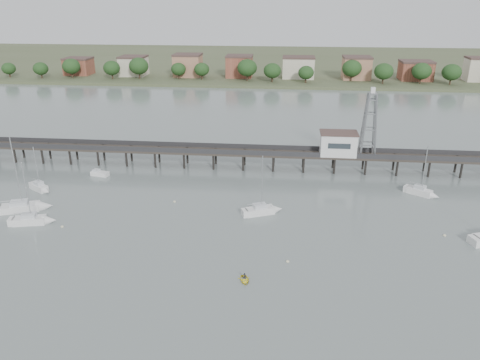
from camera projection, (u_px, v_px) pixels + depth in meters
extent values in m
plane|color=slate|center=(168.00, 340.00, 55.41)|extent=(500.00, 500.00, 0.00)
cube|color=#2D2823|center=(229.00, 152.00, 109.52)|extent=(150.00, 5.00, 0.50)
cube|color=#333335|center=(228.00, 152.00, 107.01)|extent=(150.00, 0.12, 1.10)
cube|color=#333335|center=(230.00, 146.00, 111.44)|extent=(150.00, 0.12, 1.10)
cylinder|color=black|center=(228.00, 163.00, 108.48)|extent=(0.50, 0.50, 4.40)
cylinder|color=black|center=(230.00, 157.00, 112.00)|extent=(0.50, 0.50, 4.40)
cube|color=silver|center=(338.00, 144.00, 106.20)|extent=(8.00, 5.00, 5.00)
cube|color=#4C3833|center=(339.00, 133.00, 105.22)|extent=(8.40, 5.40, 0.30)
cube|color=slate|center=(373.00, 94.00, 101.30)|extent=(1.80, 1.80, 0.30)
cube|color=silver|center=(373.00, 90.00, 101.03)|extent=(0.90, 0.90, 1.20)
cube|color=white|center=(39.00, 188.00, 97.62)|extent=(4.65, 3.83, 1.65)
cone|color=white|center=(47.00, 191.00, 96.03)|extent=(2.48, 2.44, 1.72)
cube|color=silver|center=(38.00, 183.00, 97.18)|extent=(2.40, 2.22, 0.75)
cylinder|color=#A5A8AA|center=(36.00, 166.00, 95.61)|extent=(0.18, 0.18, 8.29)
cylinder|color=#A5A8AA|center=(36.00, 180.00, 97.40)|extent=(2.24, 1.49, 0.12)
cube|color=white|center=(419.00, 192.00, 95.55)|extent=(5.06, 4.34, 1.65)
cone|color=white|center=(434.00, 196.00, 93.71)|extent=(2.74, 2.71, 1.89)
cube|color=silver|center=(420.00, 187.00, 95.12)|extent=(2.64, 2.48, 0.75)
cylinder|color=#A5A8AA|center=(425.00, 168.00, 93.37)|extent=(0.18, 0.18, 9.11)
cylinder|color=#A5A8AA|center=(416.00, 184.00, 95.41)|extent=(2.39, 1.73, 0.12)
cube|color=white|center=(30.00, 221.00, 83.32)|extent=(5.85, 3.30, 1.65)
cone|color=white|center=(50.00, 220.00, 83.70)|extent=(2.71, 2.59, 2.15)
cube|color=silver|center=(29.00, 215.00, 82.89)|extent=(2.77, 2.21, 0.75)
cylinder|color=#A5A8AA|center=(26.00, 190.00, 81.15)|extent=(0.18, 0.18, 10.34)
cylinder|color=#A5A8AA|center=(23.00, 213.00, 82.58)|extent=(3.17, 0.82, 0.12)
cube|color=white|center=(260.00, 212.00, 87.05)|extent=(5.77, 4.06, 1.65)
cone|color=white|center=(277.00, 209.00, 88.00)|extent=(2.89, 2.81, 2.09)
cube|color=silver|center=(260.00, 206.00, 86.61)|extent=(2.86, 2.49, 0.75)
cylinder|color=#A5A8AA|center=(262.00, 182.00, 84.98)|extent=(0.18, 0.18, 10.10)
cylinder|color=#A5A8AA|center=(255.00, 204.00, 86.16)|extent=(2.93, 1.36, 0.12)
cube|color=white|center=(20.00, 208.00, 88.34)|extent=(7.53, 4.92, 1.65)
cone|color=white|center=(45.00, 206.00, 89.32)|extent=(3.67, 3.55, 2.73)
cube|color=silver|center=(19.00, 203.00, 87.91)|extent=(3.67, 3.10, 0.75)
cylinder|color=#A5A8AA|center=(16.00, 172.00, 85.72)|extent=(0.18, 0.18, 13.17)
cylinder|color=#A5A8AA|center=(12.00, 201.00, 87.45)|extent=(3.90, 1.48, 0.12)
cube|color=white|center=(100.00, 174.00, 105.61)|extent=(4.28, 2.50, 1.11)
cube|color=silver|center=(96.00, 171.00, 105.62)|extent=(1.59, 1.59, 0.67)
imported|color=yellow|center=(245.00, 281.00, 66.82)|extent=(1.86, 0.96, 2.50)
imported|color=black|center=(245.00, 281.00, 66.82)|extent=(0.62, 1.15, 0.26)
ellipsoid|color=beige|center=(288.00, 261.00, 71.55)|extent=(0.56, 0.56, 0.39)
ellipsoid|color=beige|center=(62.00, 227.00, 82.29)|extent=(0.56, 0.56, 0.39)
ellipsoid|color=beige|center=(445.00, 235.00, 79.29)|extent=(0.56, 0.56, 0.39)
ellipsoid|color=beige|center=(174.00, 202.00, 92.25)|extent=(0.56, 0.56, 0.39)
cube|color=#475133|center=(266.00, 62.00, 281.82)|extent=(500.00, 170.00, 1.40)
cube|color=brown|center=(79.00, 65.00, 230.86)|extent=(13.00, 10.50, 9.00)
cube|color=brown|center=(134.00, 66.00, 228.28)|extent=(13.00, 10.50, 9.00)
cube|color=brown|center=(188.00, 67.00, 225.79)|extent=(13.00, 10.50, 9.00)
cube|color=brown|center=(239.00, 68.00, 223.48)|extent=(13.00, 10.50, 9.00)
cube|color=brown|center=(298.00, 68.00, 220.90)|extent=(13.00, 10.50, 9.00)
cube|color=brown|center=(356.00, 69.00, 218.41)|extent=(13.00, 10.50, 9.00)
cube|color=brown|center=(416.00, 70.00, 215.92)|extent=(13.00, 10.50, 9.00)
cube|color=brown|center=(479.00, 71.00, 213.34)|extent=(13.00, 10.50, 9.00)
ellipsoid|color=#183716|center=(7.00, 67.00, 222.42)|extent=(8.00, 8.00, 6.80)
ellipsoid|color=#183716|center=(259.00, 71.00, 211.35)|extent=(8.00, 8.00, 6.80)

